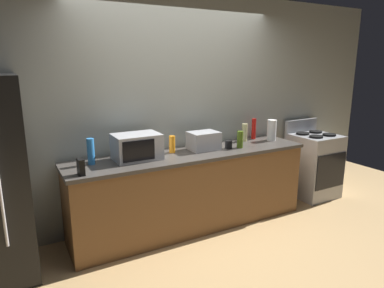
{
  "coord_description": "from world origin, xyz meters",
  "views": [
    {
      "loc": [
        -1.82,
        -2.87,
        1.89
      ],
      "look_at": [
        0.0,
        0.4,
        1.0
      ],
      "focal_mm": 31.97,
      "sensor_mm": 36.0,
      "label": 1
    }
  ],
  "objects_px": {
    "bottle_vinegar": "(244,132)",
    "bottle_olive_oil": "(240,139)",
    "stove_range": "(313,165)",
    "toaster_oven": "(204,141)",
    "mug_black": "(229,145)",
    "cordless_phone": "(81,167)",
    "bottle_spray_cleaner": "(91,151)",
    "bottle_hot_sauce": "(254,129)",
    "bottle_dish_soap": "(172,144)",
    "microwave": "(137,147)",
    "paper_towel_roll": "(272,130)"
  },
  "relations": [
    {
      "from": "bottle_spray_cleaner",
      "to": "paper_towel_roll",
      "type": "bearing_deg",
      "value": -0.97
    },
    {
      "from": "microwave",
      "to": "bottle_spray_cleaner",
      "type": "relative_size",
      "value": 1.81
    },
    {
      "from": "bottle_vinegar",
      "to": "toaster_oven",
      "type": "bearing_deg",
      "value": -169.87
    },
    {
      "from": "bottle_dish_soap",
      "to": "stove_range",
      "type": "bearing_deg",
      "value": -2.72
    },
    {
      "from": "toaster_oven",
      "to": "bottle_hot_sauce",
      "type": "xyz_separation_m",
      "value": [
        0.88,
        0.17,
        0.03
      ]
    },
    {
      "from": "paper_towel_roll",
      "to": "mug_black",
      "type": "bearing_deg",
      "value": -172.93
    },
    {
      "from": "microwave",
      "to": "bottle_vinegar",
      "type": "xyz_separation_m",
      "value": [
        1.52,
        0.14,
        -0.02
      ]
    },
    {
      "from": "toaster_oven",
      "to": "bottle_spray_cleaner",
      "type": "distance_m",
      "value": 1.29
    },
    {
      "from": "toaster_oven",
      "to": "paper_towel_roll",
      "type": "bearing_deg",
      "value": -0.56
    },
    {
      "from": "toaster_oven",
      "to": "bottle_spray_cleaner",
      "type": "bearing_deg",
      "value": 178.7
    },
    {
      "from": "microwave",
      "to": "bottle_hot_sauce",
      "type": "relative_size",
      "value": 1.76
    },
    {
      "from": "cordless_phone",
      "to": "bottle_vinegar",
      "type": "xyz_separation_m",
      "value": [
        2.14,
        0.39,
        0.04
      ]
    },
    {
      "from": "cordless_phone",
      "to": "mug_black",
      "type": "bearing_deg",
      "value": 2.77
    },
    {
      "from": "bottle_vinegar",
      "to": "bottle_dish_soap",
      "type": "relative_size",
      "value": 1.17
    },
    {
      "from": "stove_range",
      "to": "toaster_oven",
      "type": "bearing_deg",
      "value": 178.1
    },
    {
      "from": "bottle_hot_sauce",
      "to": "bottle_dish_soap",
      "type": "bearing_deg",
      "value": -174.38
    },
    {
      "from": "bottle_spray_cleaner",
      "to": "bottle_hot_sauce",
      "type": "distance_m",
      "value": 2.17
    },
    {
      "from": "bottle_spray_cleaner",
      "to": "mug_black",
      "type": "height_order",
      "value": "bottle_spray_cleaner"
    },
    {
      "from": "paper_towel_roll",
      "to": "bottle_olive_oil",
      "type": "bearing_deg",
      "value": -167.96
    },
    {
      "from": "cordless_phone",
      "to": "bottle_hot_sauce",
      "type": "distance_m",
      "value": 2.37
    },
    {
      "from": "bottle_hot_sauce",
      "to": "mug_black",
      "type": "relative_size",
      "value": 2.83
    },
    {
      "from": "microwave",
      "to": "cordless_phone",
      "type": "bearing_deg",
      "value": -158.07
    },
    {
      "from": "mug_black",
      "to": "cordless_phone",
      "type": "bearing_deg",
      "value": -174.68
    },
    {
      "from": "toaster_oven",
      "to": "bottle_dish_soap",
      "type": "height_order",
      "value": "toaster_oven"
    },
    {
      "from": "stove_range",
      "to": "microwave",
      "type": "bearing_deg",
      "value": 178.96
    },
    {
      "from": "bottle_vinegar",
      "to": "bottle_olive_oil",
      "type": "distance_m",
      "value": 0.38
    },
    {
      "from": "toaster_oven",
      "to": "bottle_hot_sauce",
      "type": "relative_size",
      "value": 1.25
    },
    {
      "from": "bottle_spray_cleaner",
      "to": "microwave",
      "type": "bearing_deg",
      "value": -5.08
    },
    {
      "from": "microwave",
      "to": "paper_towel_roll",
      "type": "distance_m",
      "value": 1.86
    },
    {
      "from": "bottle_spray_cleaner",
      "to": "stove_range",
      "type": "bearing_deg",
      "value": -1.65
    },
    {
      "from": "cordless_phone",
      "to": "bottle_dish_soap",
      "type": "distance_m",
      "value": 1.11
    },
    {
      "from": "toaster_oven",
      "to": "mug_black",
      "type": "relative_size",
      "value": 3.53
    },
    {
      "from": "toaster_oven",
      "to": "mug_black",
      "type": "bearing_deg",
      "value": -19.9
    },
    {
      "from": "microwave",
      "to": "bottle_dish_soap",
      "type": "bearing_deg",
      "value": 7.31
    },
    {
      "from": "toaster_oven",
      "to": "bottle_dish_soap",
      "type": "distance_m",
      "value": 0.39
    },
    {
      "from": "cordless_phone",
      "to": "bottle_dish_soap",
      "type": "height_order",
      "value": "bottle_dish_soap"
    },
    {
      "from": "toaster_oven",
      "to": "bottle_vinegar",
      "type": "relative_size",
      "value": 1.5
    },
    {
      "from": "paper_towel_roll",
      "to": "bottle_dish_soap",
      "type": "bearing_deg",
      "value": 177.82
    },
    {
      "from": "toaster_oven",
      "to": "bottle_dish_soap",
      "type": "relative_size",
      "value": 1.75
    },
    {
      "from": "bottle_hot_sauce",
      "to": "mug_black",
      "type": "distance_m",
      "value": 0.66
    },
    {
      "from": "bottle_vinegar",
      "to": "mug_black",
      "type": "height_order",
      "value": "bottle_vinegar"
    },
    {
      "from": "toaster_oven",
      "to": "cordless_phone",
      "type": "distance_m",
      "value": 1.47
    },
    {
      "from": "cordless_phone",
      "to": "bottle_spray_cleaner",
      "type": "bearing_deg",
      "value": 58.83
    },
    {
      "from": "bottle_spray_cleaner",
      "to": "bottle_vinegar",
      "type": "relative_size",
      "value": 1.17
    },
    {
      "from": "toaster_oven",
      "to": "paper_towel_roll",
      "type": "relative_size",
      "value": 1.26
    },
    {
      "from": "microwave",
      "to": "paper_towel_roll",
      "type": "xyz_separation_m",
      "value": [
        1.86,
        0.0,
        0.0
      ]
    },
    {
      "from": "bottle_hot_sauce",
      "to": "bottle_dish_soap",
      "type": "relative_size",
      "value": 1.4
    },
    {
      "from": "bottle_vinegar",
      "to": "mug_black",
      "type": "relative_size",
      "value": 2.36
    },
    {
      "from": "paper_towel_roll",
      "to": "bottle_hot_sauce",
      "type": "bearing_deg",
      "value": 130.86
    },
    {
      "from": "bottle_vinegar",
      "to": "bottle_olive_oil",
      "type": "bearing_deg",
      "value": -135.57
    }
  ]
}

